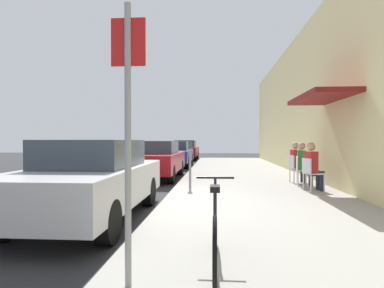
{
  "coord_description": "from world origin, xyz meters",
  "views": [
    {
      "loc": [
        1.21,
        -7.04,
        1.47
      ],
      "look_at": [
        0.34,
        4.5,
        1.33
      ],
      "focal_mm": 30.3,
      "sensor_mm": 36.0,
      "label": 1
    }
  ],
  "objects_px": {
    "parked_car_1": "(156,159)",
    "seated_patron_0": "(313,165)",
    "parked_car_3": "(186,150)",
    "seated_patron_1": "(304,162)",
    "cafe_chair_0": "(311,172)",
    "bicycle_0": "(215,232)",
    "parked_car_2": "(175,154)",
    "seated_patron_2": "(297,161)",
    "parked_car_0": "(91,179)",
    "cafe_chair_1": "(301,169)",
    "cafe_chair_2": "(295,167)",
    "parking_meter": "(190,160)",
    "street_sign": "(128,122)"
  },
  "relations": [
    {
      "from": "parked_car_2",
      "to": "cafe_chair_1",
      "type": "distance_m",
      "value": 9.47
    },
    {
      "from": "parking_meter",
      "to": "cafe_chair_1",
      "type": "relative_size",
      "value": 1.52
    },
    {
      "from": "parked_car_0",
      "to": "parked_car_1",
      "type": "relative_size",
      "value": 1.0
    },
    {
      "from": "seated_patron_0",
      "to": "seated_patron_1",
      "type": "relative_size",
      "value": 1.0
    },
    {
      "from": "parked_car_1",
      "to": "cafe_chair_1",
      "type": "height_order",
      "value": "parked_car_1"
    },
    {
      "from": "seated_patron_2",
      "to": "parked_car_1",
      "type": "bearing_deg",
      "value": 160.75
    },
    {
      "from": "cafe_chair_0",
      "to": "cafe_chair_1",
      "type": "xyz_separation_m",
      "value": [
        -0.0,
        0.95,
        0.0
      ]
    },
    {
      "from": "parked_car_3",
      "to": "parking_meter",
      "type": "bearing_deg",
      "value": -84.06
    },
    {
      "from": "cafe_chair_0",
      "to": "parking_meter",
      "type": "bearing_deg",
      "value": 169.89
    },
    {
      "from": "seated_patron_1",
      "to": "parked_car_2",
      "type": "bearing_deg",
      "value": 120.87
    },
    {
      "from": "parked_car_1",
      "to": "bicycle_0",
      "type": "distance_m",
      "value": 9.02
    },
    {
      "from": "parked_car_3",
      "to": "cafe_chair_0",
      "type": "height_order",
      "value": "parked_car_3"
    },
    {
      "from": "street_sign",
      "to": "seated_patron_0",
      "type": "distance_m",
      "value": 6.85
    },
    {
      "from": "parking_meter",
      "to": "seated_patron_0",
      "type": "distance_m",
      "value": 3.38
    },
    {
      "from": "parked_car_2",
      "to": "seated_patron_2",
      "type": "relative_size",
      "value": 3.41
    },
    {
      "from": "bicycle_0",
      "to": "cafe_chair_2",
      "type": "relative_size",
      "value": 1.97
    },
    {
      "from": "street_sign",
      "to": "seated_patron_2",
      "type": "height_order",
      "value": "street_sign"
    },
    {
      "from": "seated_patron_0",
      "to": "seated_patron_1",
      "type": "xyz_separation_m",
      "value": [
        -0.0,
        0.93,
        0.0
      ]
    },
    {
      "from": "cafe_chair_2",
      "to": "seated_patron_2",
      "type": "height_order",
      "value": "seated_patron_2"
    },
    {
      "from": "parked_car_3",
      "to": "parking_meter",
      "type": "height_order",
      "value": "parked_car_3"
    },
    {
      "from": "seated_patron_0",
      "to": "cafe_chair_1",
      "type": "distance_m",
      "value": 0.96
    },
    {
      "from": "bicycle_0",
      "to": "seated_patron_2",
      "type": "xyz_separation_m",
      "value": [
        2.58,
        7.01,
        0.34
      ]
    },
    {
      "from": "seated_patron_0",
      "to": "bicycle_0",
      "type": "bearing_deg",
      "value": -115.88
    },
    {
      "from": "parked_car_0",
      "to": "cafe_chair_2",
      "type": "bearing_deg",
      "value": 44.09
    },
    {
      "from": "bicycle_0",
      "to": "parked_car_2",
      "type": "bearing_deg",
      "value": 99.05
    },
    {
      "from": "parked_car_1",
      "to": "parked_car_3",
      "type": "xyz_separation_m",
      "value": [
        0.0,
        12.08,
        0.01
      ]
    },
    {
      "from": "bicycle_0",
      "to": "parking_meter",
      "type": "bearing_deg",
      "value": 97.21
    },
    {
      "from": "parked_car_3",
      "to": "cafe_chair_1",
      "type": "distance_m",
      "value": 15.31
    },
    {
      "from": "parked_car_2",
      "to": "cafe_chair_2",
      "type": "height_order",
      "value": "parked_car_2"
    },
    {
      "from": "parked_car_0",
      "to": "parked_car_1",
      "type": "height_order",
      "value": "parked_car_0"
    },
    {
      "from": "parked_car_0",
      "to": "cafe_chair_1",
      "type": "xyz_separation_m",
      "value": [
        4.82,
        3.92,
        -0.13
      ]
    },
    {
      "from": "bicycle_0",
      "to": "cafe_chair_0",
      "type": "relative_size",
      "value": 1.97
    },
    {
      "from": "parked_car_1",
      "to": "seated_patron_0",
      "type": "distance_m",
      "value": 5.94
    },
    {
      "from": "street_sign",
      "to": "bicycle_0",
      "type": "relative_size",
      "value": 1.52
    },
    {
      "from": "bicycle_0",
      "to": "parked_car_0",
      "type": "bearing_deg",
      "value": 134.48
    },
    {
      "from": "seated_patron_0",
      "to": "parked_car_3",
      "type": "bearing_deg",
      "value": 107.5
    },
    {
      "from": "cafe_chair_0",
      "to": "cafe_chair_2",
      "type": "bearing_deg",
      "value": 90.06
    },
    {
      "from": "seated_patron_0",
      "to": "street_sign",
      "type": "bearing_deg",
      "value": -119.8
    },
    {
      "from": "parked_car_3",
      "to": "parked_car_1",
      "type": "bearing_deg",
      "value": -90.0
    },
    {
      "from": "parked_car_2",
      "to": "street_sign",
      "type": "height_order",
      "value": "street_sign"
    },
    {
      "from": "parked_car_0",
      "to": "parked_car_3",
      "type": "height_order",
      "value": "parked_car_0"
    },
    {
      "from": "seated_patron_0",
      "to": "cafe_chair_1",
      "type": "height_order",
      "value": "seated_patron_0"
    },
    {
      "from": "cafe_chair_1",
      "to": "street_sign",
      "type": "bearing_deg",
      "value": -115.9
    },
    {
      "from": "parked_car_1",
      "to": "seated_patron_2",
      "type": "distance_m",
      "value": 5.17
    },
    {
      "from": "cafe_chair_2",
      "to": "parked_car_0",
      "type": "bearing_deg",
      "value": -135.91
    },
    {
      "from": "street_sign",
      "to": "cafe_chair_1",
      "type": "relative_size",
      "value": 2.99
    },
    {
      "from": "parked_car_1",
      "to": "parking_meter",
      "type": "bearing_deg",
      "value": -61.23
    },
    {
      "from": "parking_meter",
      "to": "cafe_chair_0",
      "type": "distance_m",
      "value": 3.33
    },
    {
      "from": "seated_patron_1",
      "to": "cafe_chair_0",
      "type": "bearing_deg",
      "value": -93.54
    },
    {
      "from": "bicycle_0",
      "to": "seated_patron_1",
      "type": "distance_m",
      "value": 6.77
    }
  ]
}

